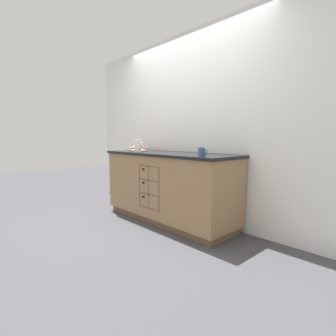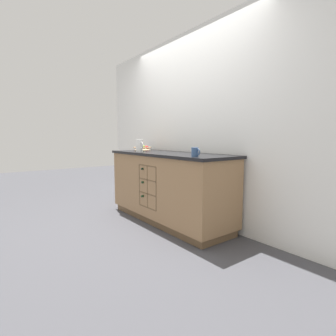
% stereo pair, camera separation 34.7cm
% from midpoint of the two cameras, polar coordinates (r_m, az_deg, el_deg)
% --- Properties ---
extents(ground_plane, '(14.00, 14.00, 0.00)m').
position_cam_midpoint_polar(ground_plane, '(3.62, -2.80, -11.43)').
color(ground_plane, '#424247').
extents(back_wall, '(4.40, 0.06, 2.55)m').
position_cam_midpoint_polar(back_wall, '(3.71, 1.70, 8.97)').
color(back_wall, white).
rests_on(back_wall, ground_plane).
extents(kitchen_island, '(1.99, 0.68, 0.93)m').
position_cam_midpoint_polar(kitchen_island, '(3.51, -2.87, -4.12)').
color(kitchen_island, brown).
rests_on(kitchen_island, ground_plane).
extents(fruit_bowl, '(0.28, 0.28, 0.09)m').
position_cam_midpoint_polar(fruit_bowl, '(4.00, -8.93, 4.27)').
color(fruit_bowl, tan).
rests_on(fruit_bowl, kitchen_island).
extents(white_pitcher, '(0.15, 0.10, 0.17)m').
position_cam_midpoint_polar(white_pitcher, '(3.63, -9.30, 4.84)').
color(white_pitcher, white).
rests_on(white_pitcher, kitchen_island).
extents(ceramic_mug, '(0.11, 0.07, 0.10)m').
position_cam_midpoint_polar(ceramic_mug, '(2.74, 3.81, 3.50)').
color(ceramic_mug, '#385684').
rests_on(ceramic_mug, kitchen_island).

